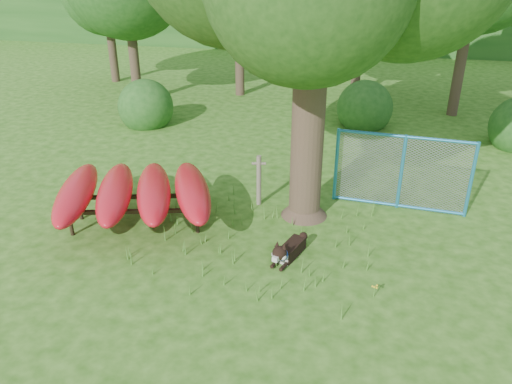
# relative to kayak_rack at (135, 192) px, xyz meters

# --- Properties ---
(ground) EXTENTS (80.00, 80.00, 0.00)m
(ground) POSITION_rel_kayak_rack_xyz_m (2.31, -1.10, -0.77)
(ground) COLOR #255511
(ground) RESTS_ON ground
(wooden_post) EXTENTS (0.32, 0.13, 1.17)m
(wooden_post) POSITION_rel_kayak_rack_xyz_m (2.23, 1.54, -0.15)
(wooden_post) COLOR #665B4C
(wooden_post) RESTS_ON ground
(kayak_rack) EXTENTS (3.99, 3.57, 1.01)m
(kayak_rack) POSITION_rel_kayak_rack_xyz_m (0.00, 0.00, 0.00)
(kayak_rack) COLOR black
(kayak_rack) RESTS_ON ground
(husky_dog) EXTENTS (0.55, 1.11, 0.51)m
(husky_dog) POSITION_rel_kayak_rack_xyz_m (3.26, -0.55, -0.59)
(husky_dog) COLOR black
(husky_dog) RESTS_ON ground
(fence_section) EXTENTS (2.91, 0.29, 2.83)m
(fence_section) POSITION_rel_kayak_rack_xyz_m (5.28, 2.10, 0.08)
(fence_section) COLOR #2A88C4
(fence_section) RESTS_ON ground
(wildflower_clump) EXTENTS (0.11, 0.09, 0.23)m
(wildflower_clump) POSITION_rel_kayak_rack_xyz_m (4.85, -1.34, -0.59)
(wildflower_clump) COLOR #4A822A
(wildflower_clump) RESTS_ON ground
(shrub_left) EXTENTS (1.80, 1.80, 1.80)m
(shrub_left) POSITION_rel_kayak_rack_xyz_m (-2.69, 6.40, -0.77)
(shrub_left) COLOR #1D4D19
(shrub_left) RESTS_ON ground
(shrub_mid) EXTENTS (1.80, 1.80, 1.80)m
(shrub_mid) POSITION_rel_kayak_rack_xyz_m (4.31, 7.90, -0.77)
(shrub_mid) COLOR #1D4D19
(shrub_mid) RESTS_ON ground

